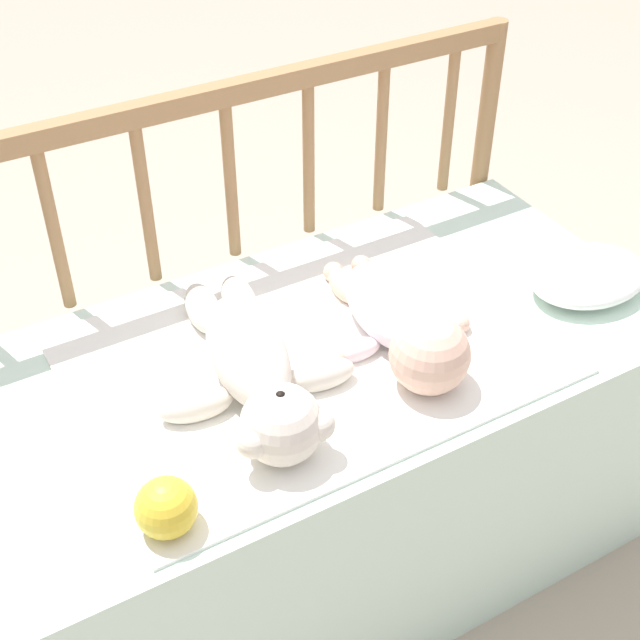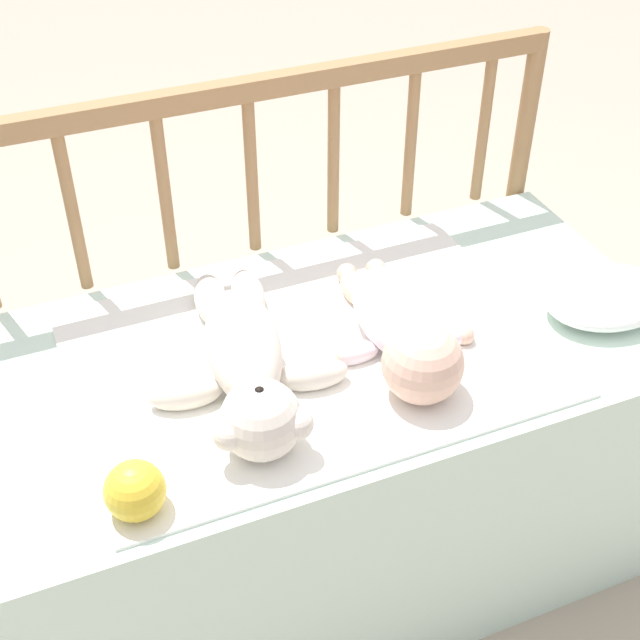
{
  "view_description": "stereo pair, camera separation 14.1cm",
  "coord_description": "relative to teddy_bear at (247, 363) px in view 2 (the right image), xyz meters",
  "views": [
    {
      "loc": [
        -0.55,
        -0.96,
        1.49
      ],
      "look_at": [
        0.0,
        -0.0,
        0.6
      ],
      "focal_mm": 50.0,
      "sensor_mm": 36.0,
      "label": 1
    },
    {
      "loc": [
        -0.42,
        -1.02,
        1.49
      ],
      "look_at": [
        0.0,
        -0.0,
        0.6
      ],
      "focal_mm": 50.0,
      "sensor_mm": 36.0,
      "label": 2
    }
  ],
  "objects": [
    {
      "name": "ground_plane",
      "position": [
        0.14,
        0.05,
        -0.59
      ],
      "size": [
        12.0,
        12.0,
        0.0
      ],
      "primitive_type": "plane",
      "color": "tan"
    },
    {
      "name": "teddy_bear",
      "position": [
        0.0,
        0.0,
        0.0
      ],
      "size": [
        0.31,
        0.46,
        0.12
      ],
      "color": "silver",
      "rests_on": "crib_mattress"
    },
    {
      "name": "small_pillow",
      "position": [
        0.63,
        -0.05,
        -0.02
      ],
      "size": [
        0.23,
        0.17,
        0.06
      ],
      "color": "white",
      "rests_on": "crib_mattress"
    },
    {
      "name": "crib_mattress",
      "position": [
        0.14,
        0.05,
        -0.32
      ],
      "size": [
        1.18,
        0.58,
        0.54
      ],
      "color": "silver",
      "rests_on": "ground_plane"
    },
    {
      "name": "blanket",
      "position": [
        0.12,
        0.04,
        -0.05
      ],
      "size": [
        0.75,
        0.53,
        0.01
      ],
      "color": "white",
      "rests_on": "crib_mattress"
    },
    {
      "name": "toy_ball",
      "position": [
        -0.21,
        -0.17,
        -0.01
      ],
      "size": [
        0.08,
        0.08,
        0.08
      ],
      "color": "yellow",
      "rests_on": "crib_mattress"
    },
    {
      "name": "crib_rail",
      "position": [
        0.14,
        0.36,
        0.02
      ],
      "size": [
        1.18,
        0.04,
        0.88
      ],
      "color": "#997047",
      "rests_on": "ground_plane"
    },
    {
      "name": "baby",
      "position": [
        0.25,
        -0.02,
        -0.0
      ],
      "size": [
        0.26,
        0.39,
        0.13
      ],
      "color": "white",
      "rests_on": "crib_mattress"
    }
  ]
}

